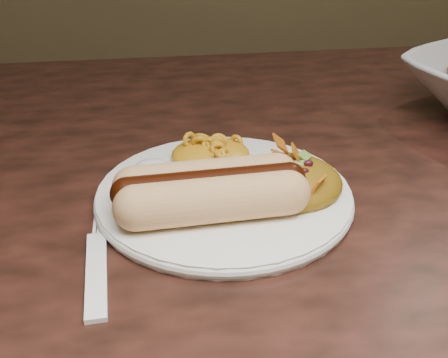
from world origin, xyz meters
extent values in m
cube|color=#461F17|center=(0.00, 0.00, 0.73)|extent=(1.60, 0.90, 0.04)
cylinder|color=white|center=(-0.08, -0.04, 0.76)|extent=(0.24, 0.24, 0.01)
cylinder|color=tan|center=(-0.10, -0.09, 0.78)|extent=(0.13, 0.04, 0.04)
cylinder|color=tan|center=(-0.10, -0.05, 0.78)|extent=(0.13, 0.04, 0.04)
cylinder|color=#390D02|center=(-0.10, -0.07, 0.78)|extent=(0.14, 0.03, 0.03)
ellipsoid|color=gold|center=(-0.09, 0.03, 0.78)|extent=(0.09, 0.08, 0.03)
ellipsoid|color=white|center=(-0.15, -0.01, 0.77)|extent=(0.04, 0.04, 0.02)
ellipsoid|color=#B62602|center=(-0.03, -0.04, 0.77)|extent=(0.10, 0.09, 0.04)
cube|color=white|center=(-0.19, -0.13, 0.75)|extent=(0.03, 0.15, 0.00)
camera|label=1|loc=(-0.15, -0.44, 1.00)|focal=42.00mm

